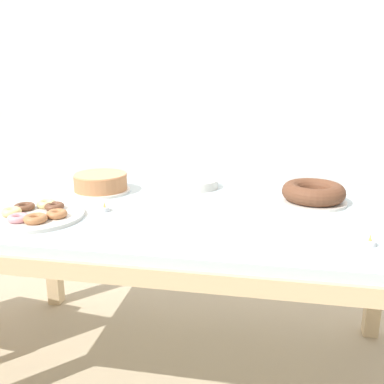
{
  "coord_description": "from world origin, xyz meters",
  "views": [
    {
      "loc": [
        0.32,
        -1.6,
        1.28
      ],
      "look_at": [
        0.02,
        0.02,
        0.82
      ],
      "focal_mm": 40.0,
      "sensor_mm": 36.0,
      "label": 1
    }
  ],
  "objects_px": {
    "plate_stack": "(196,183)",
    "pastry_platter": "(36,214)",
    "tealight_near_cakes": "(105,209)",
    "tealight_right_edge": "(370,242)",
    "cake_chocolate_round": "(101,183)",
    "cake_golden_bundt": "(313,193)"
  },
  "relations": [
    {
      "from": "plate_stack",
      "to": "tealight_right_edge",
      "type": "bearing_deg",
      "value": -42.16
    },
    {
      "from": "plate_stack",
      "to": "tealight_right_edge",
      "type": "height_order",
      "value": "plate_stack"
    },
    {
      "from": "cake_golden_bundt",
      "to": "pastry_platter",
      "type": "distance_m",
      "value": 1.1
    },
    {
      "from": "plate_stack",
      "to": "tealight_right_edge",
      "type": "xyz_separation_m",
      "value": [
        0.66,
        -0.6,
        -0.01
      ]
    },
    {
      "from": "tealight_near_cakes",
      "to": "tealight_right_edge",
      "type": "distance_m",
      "value": 0.96
    },
    {
      "from": "tealight_near_cakes",
      "to": "tealight_right_edge",
      "type": "relative_size",
      "value": 1.0
    },
    {
      "from": "pastry_platter",
      "to": "plate_stack",
      "type": "height_order",
      "value": "pastry_platter"
    },
    {
      "from": "cake_golden_bundt",
      "to": "tealight_right_edge",
      "type": "height_order",
      "value": "cake_golden_bundt"
    },
    {
      "from": "tealight_right_edge",
      "to": "tealight_near_cakes",
      "type": "bearing_deg",
      "value": 169.47
    },
    {
      "from": "cake_golden_bundt",
      "to": "tealight_near_cakes",
      "type": "distance_m",
      "value": 0.85
    },
    {
      "from": "pastry_platter",
      "to": "cake_chocolate_round",
      "type": "bearing_deg",
      "value": 75.93
    },
    {
      "from": "plate_stack",
      "to": "pastry_platter",
      "type": "bearing_deg",
      "value": -132.77
    },
    {
      "from": "tealight_near_cakes",
      "to": "pastry_platter",
      "type": "bearing_deg",
      "value": -150.1
    },
    {
      "from": "cake_golden_bundt",
      "to": "tealight_near_cakes",
      "type": "height_order",
      "value": "cake_golden_bundt"
    },
    {
      "from": "cake_chocolate_round",
      "to": "tealight_near_cakes",
      "type": "xyz_separation_m",
      "value": [
        0.12,
        -0.26,
        -0.03
      ]
    },
    {
      "from": "tealight_near_cakes",
      "to": "cake_chocolate_round",
      "type": "bearing_deg",
      "value": 114.87
    },
    {
      "from": "tealight_near_cakes",
      "to": "cake_golden_bundt",
      "type": "bearing_deg",
      "value": 18.04
    },
    {
      "from": "pastry_platter",
      "to": "tealight_near_cakes",
      "type": "bearing_deg",
      "value": 29.9
    },
    {
      "from": "plate_stack",
      "to": "tealight_near_cakes",
      "type": "xyz_separation_m",
      "value": [
        -0.29,
        -0.42,
        -0.01
      ]
    },
    {
      "from": "tealight_right_edge",
      "to": "cake_chocolate_round",
      "type": "bearing_deg",
      "value": 157.65
    },
    {
      "from": "tealight_near_cakes",
      "to": "plate_stack",
      "type": "bearing_deg",
      "value": 55.76
    },
    {
      "from": "cake_chocolate_round",
      "to": "cake_golden_bundt",
      "type": "relative_size",
      "value": 0.96
    }
  ]
}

